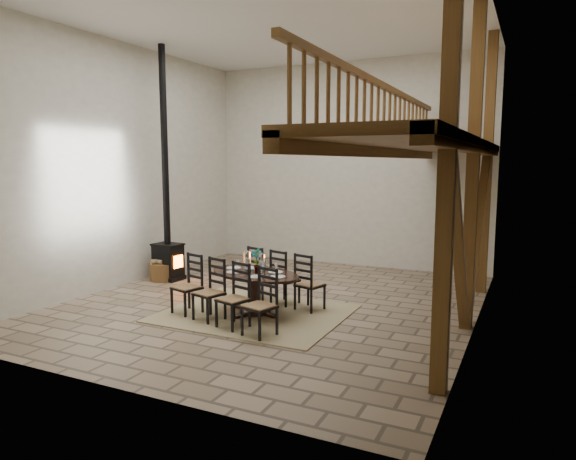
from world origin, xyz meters
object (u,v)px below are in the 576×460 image
at_px(log_basket, 163,271).
at_px(wood_stove, 167,228).
at_px(dining_table, 252,293).
at_px(log_stack, 165,265).

bearing_deg(log_basket, wood_stove, 61.41).
bearing_deg(wood_stove, log_basket, -114.00).
xyz_separation_m(dining_table, wood_stove, (-2.96, 1.50, 0.76)).
height_order(dining_table, log_stack, dining_table).
height_order(wood_stove, log_basket, wood_stove).
xyz_separation_m(dining_table, log_stack, (-3.27, 1.77, -0.14)).
relative_size(dining_table, wood_stove, 0.47).
height_order(dining_table, log_basket, dining_table).
height_order(dining_table, wood_stove, wood_stove).
bearing_deg(wood_stove, log_stack, 143.43).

